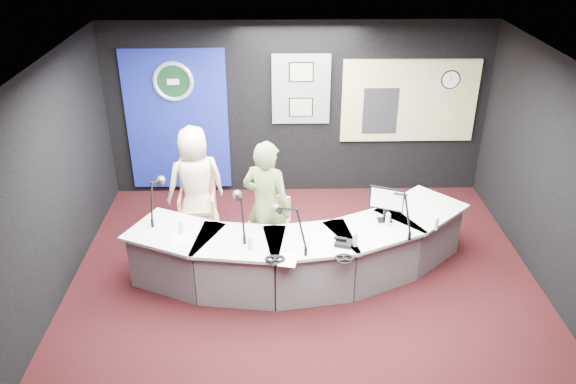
{
  "coord_description": "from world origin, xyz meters",
  "views": [
    {
      "loc": [
        -0.34,
        -5.65,
        4.48
      ],
      "look_at": [
        -0.2,
        0.8,
        1.1
      ],
      "focal_mm": 36.0,
      "sensor_mm": 36.0,
      "label": 1
    }
  ],
  "objects_px": {
    "broadcast_desk": "(300,251)",
    "armchair_left": "(198,209)",
    "person_man": "(196,183)",
    "person_woman": "(267,206)",
    "armchair_right": "(267,232)"
  },
  "relations": [
    {
      "from": "armchair_left",
      "to": "person_man",
      "type": "distance_m",
      "value": 0.41
    },
    {
      "from": "armchair_right",
      "to": "person_man",
      "type": "xyz_separation_m",
      "value": [
        -1.01,
        0.81,
        0.32
      ]
    },
    {
      "from": "armchair_left",
      "to": "person_woman",
      "type": "bearing_deg",
      "value": -40.14
    },
    {
      "from": "broadcast_desk",
      "to": "armchair_left",
      "type": "xyz_separation_m",
      "value": [
        -1.43,
        1.06,
        0.05
      ]
    },
    {
      "from": "broadcast_desk",
      "to": "armchair_right",
      "type": "xyz_separation_m",
      "value": [
        -0.42,
        0.25,
        0.14
      ]
    },
    {
      "from": "person_man",
      "to": "person_woman",
      "type": "xyz_separation_m",
      "value": [
        1.01,
        -0.81,
        0.06
      ]
    },
    {
      "from": "broadcast_desk",
      "to": "person_woman",
      "type": "relative_size",
      "value": 2.51
    },
    {
      "from": "broadcast_desk",
      "to": "armchair_left",
      "type": "bearing_deg",
      "value": 143.56
    },
    {
      "from": "broadcast_desk",
      "to": "armchair_left",
      "type": "distance_m",
      "value": 1.78
    },
    {
      "from": "armchair_left",
      "to": "armchair_right",
      "type": "bearing_deg",
      "value": -40.14
    },
    {
      "from": "armchair_right",
      "to": "person_man",
      "type": "height_order",
      "value": "person_man"
    },
    {
      "from": "broadcast_desk",
      "to": "person_man",
      "type": "xyz_separation_m",
      "value": [
        -1.43,
        1.06,
        0.46
      ]
    },
    {
      "from": "armchair_left",
      "to": "person_woman",
      "type": "xyz_separation_m",
      "value": [
        1.01,
        -0.81,
        0.47
      ]
    },
    {
      "from": "broadcast_desk",
      "to": "person_man",
      "type": "distance_m",
      "value": 1.84
    },
    {
      "from": "armchair_left",
      "to": "person_man",
      "type": "xyz_separation_m",
      "value": [
        0.0,
        0.0,
        0.41
      ]
    }
  ]
}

